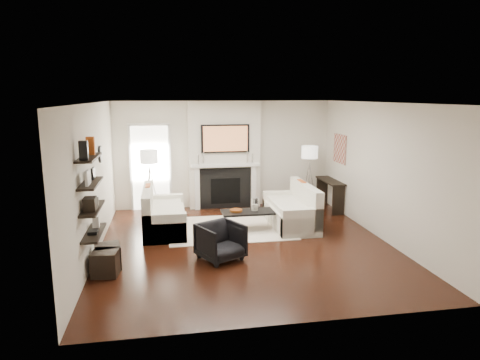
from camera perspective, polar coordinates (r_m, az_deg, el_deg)
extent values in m
plane|color=black|center=(8.38, 0.71, -8.53)|extent=(6.00, 6.00, 0.00)
plane|color=white|center=(7.89, 0.76, 10.26)|extent=(6.00, 6.00, 0.00)
plane|color=silver|center=(10.95, -2.16, 3.44)|extent=(5.50, 0.00, 5.50)
plane|color=silver|center=(5.18, 6.88, -5.49)|extent=(5.50, 0.00, 5.50)
plane|color=silver|center=(8.00, -19.02, -0.08)|extent=(0.00, 6.00, 6.00)
plane|color=silver|center=(8.94, 18.34, 1.11)|extent=(0.00, 6.00, 6.00)
cube|color=silver|center=(10.83, -2.07, 3.35)|extent=(1.80, 0.25, 2.70)
cube|color=black|center=(10.84, -1.94, -1.09)|extent=(1.30, 0.02, 1.04)
cube|color=black|center=(10.85, -1.94, -1.46)|extent=(0.75, 0.02, 0.65)
cube|color=white|center=(10.73, -5.73, -1.11)|extent=(0.12, 0.08, 1.10)
cube|color=white|center=(10.92, 1.82, -0.83)|extent=(0.12, 0.08, 1.10)
cube|color=white|center=(10.68, -1.93, 2.00)|extent=(1.70, 0.18, 0.07)
cube|color=black|center=(10.62, -1.97, 5.54)|extent=(1.20, 0.06, 0.70)
cube|color=#BF723F|center=(10.59, -1.94, 5.52)|extent=(1.10, 0.00, 0.62)
cylinder|color=silver|center=(10.60, -4.89, 2.91)|extent=(0.04, 0.04, 0.30)
cylinder|color=silver|center=(10.59, -5.59, 2.72)|extent=(0.04, 0.04, 0.24)
cylinder|color=silver|center=(10.75, 0.97, 3.06)|extent=(0.04, 0.04, 0.30)
cylinder|color=silver|center=(10.78, 1.65, 2.92)|extent=(0.04, 0.04, 0.24)
cube|color=white|center=(10.88, -11.83, 1.57)|extent=(0.90, 0.02, 2.10)
cube|color=white|center=(10.89, -14.36, 1.46)|extent=(0.06, 0.06, 2.16)
cube|color=white|center=(10.86, -9.31, 1.63)|extent=(0.06, 0.06, 2.16)
cube|color=white|center=(10.74, -12.07, 7.24)|extent=(1.02, 0.06, 0.06)
cube|color=beige|center=(9.32, -1.43, -6.43)|extent=(2.60, 2.00, 0.01)
cube|color=silver|center=(9.25, -10.00, -5.41)|extent=(0.85, 1.80, 0.42)
cube|color=silver|center=(9.18, -12.16, -3.58)|extent=(0.18, 1.80, 0.80)
cube|color=silver|center=(8.45, -10.01, -6.38)|extent=(0.85, 0.18, 0.60)
cube|color=silver|center=(10.01, -10.02, -3.60)|extent=(0.85, 0.18, 0.60)
cube|color=silver|center=(9.18, -9.74, -3.85)|extent=(0.63, 1.44, 0.10)
cube|color=#AE4815|center=(9.42, -12.15, -1.92)|extent=(0.10, 0.42, 0.42)
cube|color=black|center=(8.84, -12.28, -2.86)|extent=(0.10, 0.40, 0.40)
cube|color=silver|center=(9.52, 6.73, -4.84)|extent=(0.85, 1.80, 0.42)
cube|color=silver|center=(9.54, 8.70, -2.90)|extent=(0.18, 1.80, 0.80)
cube|color=silver|center=(8.75, 8.25, -5.71)|extent=(0.85, 0.18, 0.60)
cube|color=silver|center=(10.25, 5.45, -3.13)|extent=(0.85, 0.18, 0.60)
cube|color=silver|center=(9.44, 6.47, -3.34)|extent=(0.63, 1.44, 0.10)
cube|color=#AE4815|center=(9.77, 8.18, -1.32)|extent=(0.10, 0.42, 0.42)
cube|color=black|center=(9.22, 9.33, -2.17)|extent=(0.10, 0.40, 0.40)
cube|color=black|center=(9.10, 1.03, -4.28)|extent=(1.10, 0.55, 0.04)
cylinder|color=silver|center=(8.87, -1.90, -6.11)|extent=(0.02, 0.02, 0.38)
cylinder|color=silver|center=(9.05, 4.41, -5.77)|extent=(0.02, 0.02, 0.38)
cylinder|color=silver|center=(9.29, -2.28, -5.31)|extent=(0.02, 0.02, 0.38)
cylinder|color=silver|center=(9.46, 3.76, -5.01)|extent=(0.02, 0.02, 0.38)
cylinder|color=white|center=(9.08, 1.96, -3.27)|extent=(0.16, 0.16, 0.29)
cylinder|color=white|center=(9.10, 1.96, -3.66)|extent=(0.09, 0.09, 0.14)
cylinder|color=#9E4E1A|center=(9.04, -0.53, -4.08)|extent=(0.26, 0.26, 0.04)
imported|color=black|center=(7.54, -2.60, -7.97)|extent=(0.91, 0.89, 0.71)
cylinder|color=silver|center=(10.20, -11.87, -1.66)|extent=(0.02, 0.02, 1.20)
cylinder|color=white|center=(10.05, -12.06, 3.07)|extent=(0.40, 0.40, 0.30)
cylinder|color=silver|center=(10.20, -11.25, -1.64)|extent=(0.25, 0.02, 1.23)
cylinder|color=silver|center=(10.30, -12.15, -1.55)|extent=(0.14, 0.22, 1.23)
cylinder|color=silver|center=(10.11, -12.19, -1.78)|extent=(0.14, 0.22, 1.23)
cylinder|color=silver|center=(10.88, 9.13, -0.75)|extent=(0.02, 0.02, 1.20)
cylinder|color=white|center=(10.74, 9.27, 3.69)|extent=(0.40, 0.40, 0.30)
cylinder|color=silver|center=(10.92, 9.67, -0.73)|extent=(0.25, 0.02, 1.23)
cylinder|color=silver|center=(10.95, 8.70, -0.66)|extent=(0.14, 0.22, 1.23)
cylinder|color=silver|center=(10.78, 9.02, -0.86)|extent=(0.14, 0.22, 1.23)
cube|color=black|center=(10.92, 11.95, -0.12)|extent=(0.35, 1.20, 0.04)
cube|color=black|center=(10.50, 12.97, -2.71)|extent=(0.30, 0.04, 0.71)
cube|color=black|center=(11.50, 10.87, -1.42)|extent=(0.30, 0.04, 0.71)
cube|color=#AB6A55|center=(10.73, 13.18, 4.07)|extent=(0.03, 0.70, 0.70)
cube|color=black|center=(7.17, -18.89, -6.70)|extent=(0.25, 1.00, 0.03)
cube|color=black|center=(7.07, -19.09, -3.61)|extent=(0.25, 1.00, 0.04)
cube|color=black|center=(6.98, -19.30, -0.43)|extent=(0.25, 1.00, 0.04)
cube|color=black|center=(6.91, -19.52, 2.82)|extent=(0.25, 1.00, 0.04)
cube|color=black|center=(6.53, -20.13, 3.72)|extent=(0.12, 0.10, 0.28)
cube|color=#AE4815|center=(7.11, -19.31, 4.34)|extent=(0.12, 0.10, 0.28)
cube|color=white|center=(6.77, -19.62, 0.32)|extent=(0.04, 0.30, 0.22)
cube|color=black|center=(7.23, -19.01, 0.85)|extent=(0.04, 0.22, 0.18)
cube|color=black|center=(6.87, -19.39, -3.04)|extent=(0.18, 0.25, 0.20)
cube|color=black|center=(7.17, -18.97, -2.74)|extent=(0.15, 0.12, 0.12)
cube|color=black|center=(7.09, -19.00, -6.55)|extent=(0.14, 0.20, 0.05)
cube|color=white|center=(7.38, -18.64, -5.30)|extent=(0.10, 0.10, 0.18)
cylinder|color=black|center=(8.82, -18.15, 3.29)|extent=(0.04, 0.34, 0.34)
cylinder|color=white|center=(8.81, -17.98, 3.29)|extent=(0.01, 0.29, 0.29)
cube|color=black|center=(7.55, -17.21, -9.71)|extent=(0.47, 0.47, 0.40)
cube|color=black|center=(7.28, -17.49, -10.51)|extent=(0.44, 0.44, 0.40)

